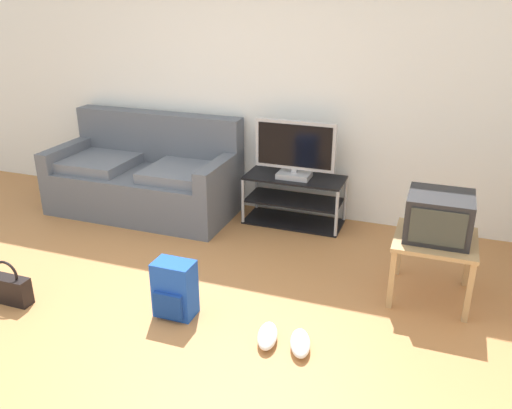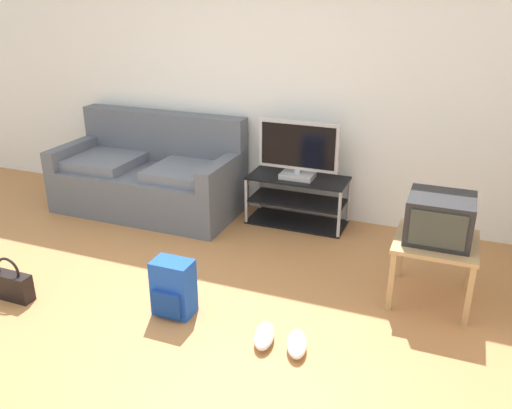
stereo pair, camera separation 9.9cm
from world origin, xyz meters
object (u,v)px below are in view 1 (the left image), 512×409
at_px(flat_tv, 295,150).
at_px(sneakers_pair, 284,339).
at_px(couch, 146,178).
at_px(crt_tv, 439,216).
at_px(handbag, 9,288).
at_px(backpack, 175,289).
at_px(side_table, 435,246).
at_px(tv_stand, 294,200).

relative_size(flat_tv, sneakers_pair, 1.83).
height_order(couch, crt_tv, couch).
height_order(crt_tv, sneakers_pair, crt_tv).
relative_size(handbag, sneakers_pair, 0.81).
bearing_deg(crt_tv, handbag, -158.01).
height_order(flat_tv, backpack, flat_tv).
height_order(side_table, crt_tv, crt_tv).
bearing_deg(sneakers_pair, couch, 139.72).
xyz_separation_m(couch, side_table, (2.86, -0.76, 0.07)).
xyz_separation_m(couch, sneakers_pair, (2.02, -1.71, -0.30)).
height_order(flat_tv, sneakers_pair, flat_tv).
height_order(backpack, handbag, backpack).
height_order(flat_tv, handbag, flat_tv).
bearing_deg(backpack, couch, 148.91).
distance_m(crt_tv, sneakers_pair, 1.42).
distance_m(side_table, crt_tv, 0.23).
distance_m(couch, flat_tv, 1.59).
bearing_deg(backpack, side_table, 50.16).
bearing_deg(side_table, tv_stand, 144.55).
distance_m(side_table, handbag, 3.12).
bearing_deg(tv_stand, crt_tv, -34.98).
height_order(side_table, backpack, side_table).
bearing_deg(crt_tv, tv_stand, 145.02).
bearing_deg(crt_tv, couch, 165.40).
bearing_deg(side_table, crt_tv, 90.00).
height_order(couch, handbag, couch).
xyz_separation_m(tv_stand, flat_tv, (0.00, -0.02, 0.51)).
distance_m(side_table, sneakers_pair, 1.32).
xyz_separation_m(couch, backpack, (1.20, -1.63, -0.14)).
relative_size(crt_tv, backpack, 1.09).
relative_size(tv_stand, crt_tv, 2.12).
bearing_deg(couch, handbag, -90.70).
bearing_deg(sneakers_pair, flat_tv, 104.64).
bearing_deg(side_table, flat_tv, 145.20).
height_order(backpack, sneakers_pair, backpack).
distance_m(crt_tv, handbag, 3.16).
distance_m(flat_tv, handbag, 2.67).
relative_size(tv_stand, handbag, 2.79).
xyz_separation_m(handbag, sneakers_pair, (2.04, 0.20, -0.07)).
height_order(crt_tv, handbag, crt_tv).
bearing_deg(flat_tv, crt_tv, -34.33).
bearing_deg(tv_stand, side_table, -35.45).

